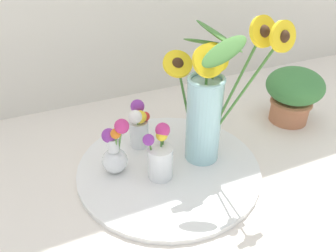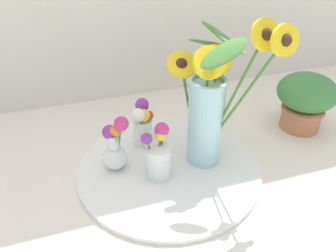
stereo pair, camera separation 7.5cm
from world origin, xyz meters
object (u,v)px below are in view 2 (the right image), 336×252
mason_jar_sunflowers (209,106)px  vase_small_center (158,156)px  potted_plant (306,99)px  serving_tray (168,167)px  vase_bulb_right (115,148)px  vase_small_back (142,123)px

mason_jar_sunflowers → vase_small_center: bearing=-169.3°
potted_plant → mason_jar_sunflowers: bearing=-168.7°
serving_tray → vase_bulb_right: size_ratio=2.97×
serving_tray → mason_jar_sunflowers: mason_jar_sunflowers is taller
vase_bulb_right → vase_small_center: bearing=-32.0°
mason_jar_sunflowers → potted_plant: 0.41m
vase_bulb_right → serving_tray: bearing=-14.6°
vase_bulb_right → potted_plant: bearing=3.6°
mason_jar_sunflowers → vase_small_center: size_ratio=2.71×
vase_bulb_right → potted_plant: 0.65m
mason_jar_sunflowers → vase_small_back: size_ratio=2.97×
vase_small_center → mason_jar_sunflowers: bearing=10.7°
serving_tray → vase_small_center: size_ratio=3.30×
mason_jar_sunflowers → vase_small_center: mason_jar_sunflowers is taller
mason_jar_sunflowers → potted_plant: (0.39, 0.08, -0.08)m
vase_small_back → vase_small_center: bearing=-88.2°
vase_bulb_right → vase_small_back: size_ratio=1.22×
mason_jar_sunflowers → vase_bulb_right: bearing=171.8°
vase_small_center → vase_small_back: (-0.00, 0.16, 0.01)m
mason_jar_sunflowers → potted_plant: bearing=11.3°
vase_small_center → vase_bulb_right: 0.13m
serving_tray → mason_jar_sunflowers: (0.12, -0.00, 0.19)m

